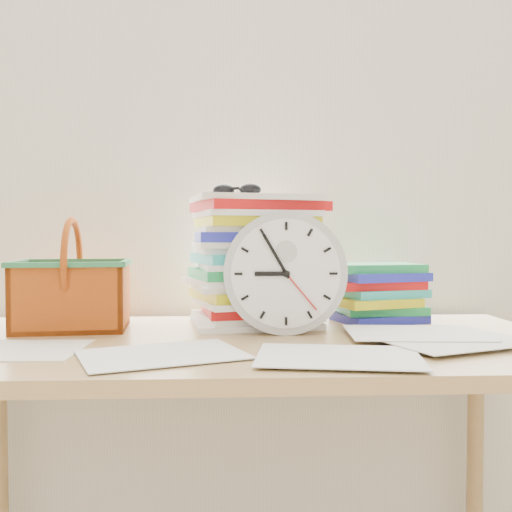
{
  "coord_description": "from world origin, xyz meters",
  "views": [
    {
      "loc": [
        -0.03,
        0.36,
        0.97
      ],
      "look_at": [
        0.02,
        1.6,
        0.93
      ],
      "focal_mm": 40.0,
      "sensor_mm": 36.0,
      "label": 1
    }
  ],
  "objects_px": {
    "desk": "(245,372)",
    "clock": "(285,273)",
    "paper_stack": "(255,261)",
    "basket": "(72,275)",
    "book_stack": "(375,293)"
  },
  "relations": [
    {
      "from": "desk",
      "to": "clock",
      "type": "bearing_deg",
      "value": 30.73
    },
    {
      "from": "paper_stack",
      "to": "clock",
      "type": "height_order",
      "value": "paper_stack"
    },
    {
      "from": "desk",
      "to": "basket",
      "type": "height_order",
      "value": "basket"
    },
    {
      "from": "clock",
      "to": "book_stack",
      "type": "bearing_deg",
      "value": 34.68
    },
    {
      "from": "paper_stack",
      "to": "book_stack",
      "type": "xyz_separation_m",
      "value": [
        0.32,
        0.03,
        -0.09
      ]
    },
    {
      "from": "book_stack",
      "to": "basket",
      "type": "bearing_deg",
      "value": -173.36
    },
    {
      "from": "clock",
      "to": "basket",
      "type": "xyz_separation_m",
      "value": [
        -0.5,
        0.09,
        -0.01
      ]
    },
    {
      "from": "basket",
      "to": "book_stack",
      "type": "bearing_deg",
      "value": 1.33
    },
    {
      "from": "clock",
      "to": "book_stack",
      "type": "height_order",
      "value": "clock"
    },
    {
      "from": "desk",
      "to": "basket",
      "type": "relative_size",
      "value": 5.34
    },
    {
      "from": "book_stack",
      "to": "basket",
      "type": "relative_size",
      "value": 0.97
    },
    {
      "from": "desk",
      "to": "book_stack",
      "type": "distance_m",
      "value": 0.44
    },
    {
      "from": "desk",
      "to": "book_stack",
      "type": "bearing_deg",
      "value": 33.66
    },
    {
      "from": "desk",
      "to": "paper_stack",
      "type": "height_order",
      "value": "paper_stack"
    },
    {
      "from": "book_stack",
      "to": "desk",
      "type": "bearing_deg",
      "value": -146.34
    }
  ]
}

